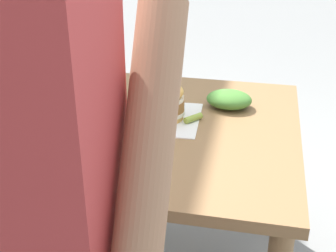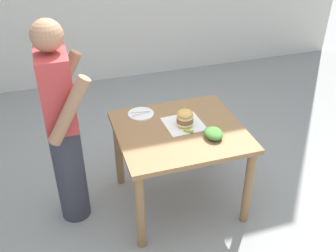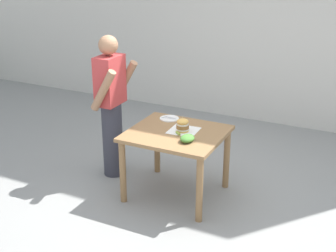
{
  "view_description": "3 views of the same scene",
  "coord_description": "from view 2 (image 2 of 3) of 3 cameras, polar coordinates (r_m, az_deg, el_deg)",
  "views": [
    {
      "loc": [
        -0.29,
        1.51,
        1.53
      ],
      "look_at": [
        0.0,
        0.1,
        0.8
      ],
      "focal_mm": 50.0,
      "sensor_mm": 36.0,
      "label": 1
    },
    {
      "loc": [
        -2.47,
        0.89,
        2.44
      ],
      "look_at": [
        0.0,
        0.1,
        0.8
      ],
      "focal_mm": 42.0,
      "sensor_mm": 36.0,
      "label": 2
    },
    {
      "loc": [
        -4.18,
        -1.96,
        2.64
      ],
      "look_at": [
        0.0,
        0.1,
        0.8
      ],
      "focal_mm": 50.0,
      "sensor_mm": 36.0,
      "label": 3
    }
  ],
  "objects": [
    {
      "name": "patio_table",
      "position": [
        3.19,
        1.71,
        -2.33
      ],
      "size": [
        0.91,
        1.0,
        0.75
      ],
      "color": "olive",
      "rests_on": "ground"
    },
    {
      "name": "pickle_spear",
      "position": [
        3.08,
        3.01,
        -0.7
      ],
      "size": [
        0.07,
        0.07,
        0.02
      ],
      "primitive_type": "cylinder",
      "rotation": [
        0.0,
        1.57,
        0.87
      ],
      "color": "#8EA83D",
      "rests_on": "serving_paper"
    },
    {
      "name": "ground_plane",
      "position": [
        3.59,
        1.55,
        -10.59
      ],
      "size": [
        80.0,
        80.0,
        0.0
      ],
      "primitive_type": "plane",
      "color": "gray"
    },
    {
      "name": "side_plate_with_forks",
      "position": [
        3.32,
        -3.96,
        1.77
      ],
      "size": [
        0.22,
        0.22,
        0.02
      ],
      "color": "white",
      "rests_on": "patio_table"
    },
    {
      "name": "sandwich",
      "position": [
        3.13,
        2.48,
        1.18
      ],
      "size": [
        0.14,
        0.14,
        0.18
      ],
      "color": "gold",
      "rests_on": "serving_paper"
    },
    {
      "name": "diner_across_table",
      "position": [
        3.01,
        -15.02,
        0.03
      ],
      "size": [
        0.55,
        0.35,
        1.69
      ],
      "color": "#33333D",
      "rests_on": "ground"
    },
    {
      "name": "serving_paper",
      "position": [
        3.19,
        2.29,
        0.32
      ],
      "size": [
        0.32,
        0.32,
        0.0
      ],
      "primitive_type": "cube",
      "rotation": [
        0.0,
        0.0,
        0.05
      ],
      "color": "white",
      "rests_on": "patio_table"
    },
    {
      "name": "side_salad",
      "position": [
        3.03,
        6.63,
        -1.06
      ],
      "size": [
        0.18,
        0.14,
        0.07
      ],
      "primitive_type": "ellipsoid",
      "color": "#477F33",
      "rests_on": "patio_table"
    }
  ]
}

